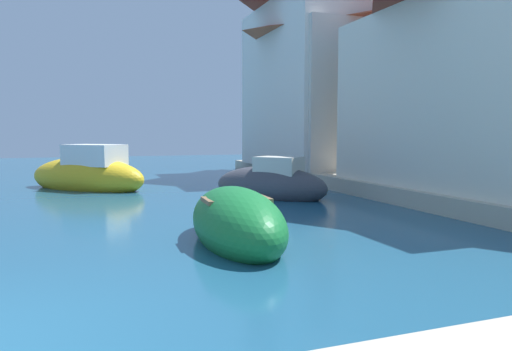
{
  "coord_description": "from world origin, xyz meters",
  "views": [
    {
      "loc": [
        1.5,
        -5.01,
        2.09
      ],
      "look_at": [
        6.96,
        10.03,
        0.67
      ],
      "focal_mm": 33.24,
      "sensor_mm": 36.0,
      "label": 1
    }
  ],
  "objects_px": {
    "moored_boat_6": "(271,185)",
    "waterfront_building_far": "(329,74)",
    "waterfront_building_annex": "(330,90)",
    "moored_boat_0": "(237,223)",
    "waterfront_building_main": "(487,79)",
    "moored_boat_4": "(88,175)"
  },
  "relations": [
    {
      "from": "moored_boat_0",
      "to": "moored_boat_4",
      "type": "bearing_deg",
      "value": -163.66
    },
    {
      "from": "waterfront_building_main",
      "to": "waterfront_building_far",
      "type": "relative_size",
      "value": 1.0
    },
    {
      "from": "moored_boat_6",
      "to": "waterfront_building_far",
      "type": "distance_m",
      "value": 10.03
    },
    {
      "from": "moored_boat_6",
      "to": "waterfront_building_far",
      "type": "height_order",
      "value": "waterfront_building_far"
    },
    {
      "from": "moored_boat_0",
      "to": "waterfront_building_main",
      "type": "xyz_separation_m",
      "value": [
        8.81,
        2.73,
        3.36
      ]
    },
    {
      "from": "moored_boat_0",
      "to": "waterfront_building_annex",
      "type": "height_order",
      "value": "waterfront_building_annex"
    },
    {
      "from": "waterfront_building_main",
      "to": "waterfront_building_annex",
      "type": "height_order",
      "value": "waterfront_building_annex"
    },
    {
      "from": "moored_boat_4",
      "to": "waterfront_building_main",
      "type": "height_order",
      "value": "waterfront_building_main"
    },
    {
      "from": "moored_boat_4",
      "to": "moored_boat_6",
      "type": "relative_size",
      "value": 1.21
    },
    {
      "from": "moored_boat_0",
      "to": "moored_boat_4",
      "type": "relative_size",
      "value": 0.78
    },
    {
      "from": "moored_boat_6",
      "to": "waterfront_building_main",
      "type": "relative_size",
      "value": 0.46
    },
    {
      "from": "moored_boat_0",
      "to": "waterfront_building_far",
      "type": "relative_size",
      "value": 0.43
    },
    {
      "from": "waterfront_building_annex",
      "to": "moored_boat_0",
      "type": "bearing_deg",
      "value": -125.28
    },
    {
      "from": "moored_boat_4",
      "to": "moored_boat_0",
      "type": "bearing_deg",
      "value": 148.86
    },
    {
      "from": "waterfront_building_annex",
      "to": "waterfront_building_far",
      "type": "bearing_deg",
      "value": 90.0
    },
    {
      "from": "waterfront_building_main",
      "to": "waterfront_building_far",
      "type": "distance_m",
      "value": 9.94
    },
    {
      "from": "moored_boat_6",
      "to": "waterfront_building_annex",
      "type": "xyz_separation_m",
      "value": [
        5.79,
        6.65,
        3.82
      ]
    },
    {
      "from": "moored_boat_6",
      "to": "waterfront_building_far",
      "type": "relative_size",
      "value": 0.46
    },
    {
      "from": "moored_boat_4",
      "to": "waterfront_building_main",
      "type": "distance_m",
      "value": 14.08
    },
    {
      "from": "waterfront_building_main",
      "to": "waterfront_building_annex",
      "type": "distance_m",
      "value": 9.74
    },
    {
      "from": "moored_boat_0",
      "to": "waterfront_building_far",
      "type": "height_order",
      "value": "waterfront_building_far"
    },
    {
      "from": "moored_boat_6",
      "to": "waterfront_building_annex",
      "type": "relative_size",
      "value": 0.47
    }
  ]
}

